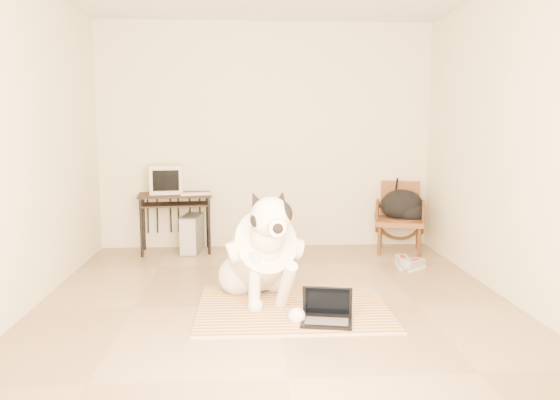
{
  "coord_description": "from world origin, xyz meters",
  "views": [
    {
      "loc": [
        -0.24,
        -4.37,
        1.5
      ],
      "look_at": [
        0.04,
        0.1,
        0.87
      ],
      "focal_mm": 35.0,
      "sensor_mm": 36.0,
      "label": 1
    }
  ],
  "objects": [
    {
      "name": "rattan_chair",
      "position": [
        1.57,
        1.88,
        0.41
      ],
      "size": [
        0.66,
        0.64,
        0.82
      ],
      "color": "brown",
      "rests_on": "floor"
    },
    {
      "name": "floor",
      "position": [
        0.0,
        0.0,
        0.0
      ],
      "size": [
        4.5,
        4.5,
        0.0
      ],
      "primitive_type": "plane",
      "color": "#957C5B",
      "rests_on": "ground"
    },
    {
      "name": "laptop",
      "position": [
        0.36,
        -0.44,
        0.08
      ],
      "size": [
        0.42,
        0.34,
        0.26
      ],
      "color": "black",
      "rests_on": "rug"
    },
    {
      "name": "dog",
      "position": [
        -0.11,
        0.15,
        0.4
      ],
      "size": [
        0.69,
        1.36,
        1.03
      ],
      "color": "white",
      "rests_on": "rug"
    },
    {
      "name": "computer_desk",
      "position": [
        -1.07,
        1.98,
        0.6
      ],
      "size": [
        0.88,
        0.55,
        0.69
      ],
      "color": "black",
      "rests_on": "floor"
    },
    {
      "name": "sneaker_right",
      "position": [
        1.5,
        1.05,
        0.04
      ],
      "size": [
        0.29,
        0.27,
        0.1
      ],
      "color": "silver",
      "rests_on": "floor"
    },
    {
      "name": "desk_keyboard",
      "position": [
        -0.82,
        1.87,
        0.71
      ],
      "size": [
        0.37,
        0.2,
        0.02
      ],
      "primitive_type": "cube",
      "rotation": [
        0.0,
        0.0,
        0.21
      ],
      "color": "beige",
      "rests_on": "computer_desk"
    },
    {
      "name": "wall_right",
      "position": [
        2.0,
        0.0,
        1.35
      ],
      "size": [
        0.0,
        4.5,
        4.5
      ],
      "primitive_type": "plane",
      "rotation": [
        1.57,
        0.0,
        -1.57
      ],
      "color": "beige",
      "rests_on": "floor"
    },
    {
      "name": "rug",
      "position": [
        0.14,
        -0.1,
        0.01
      ],
      "size": [
        1.56,
        1.2,
        0.02
      ],
      "color": "#B75F21",
      "rests_on": "floor"
    },
    {
      "name": "wall_left",
      "position": [
        -2.0,
        0.0,
        1.35
      ],
      "size": [
        0.0,
        4.5,
        4.5
      ],
      "primitive_type": "plane",
      "rotation": [
        1.57,
        0.0,
        1.57
      ],
      "color": "beige",
      "rests_on": "floor"
    },
    {
      "name": "pc_tower",
      "position": [
        -0.88,
        1.98,
        0.22
      ],
      "size": [
        0.25,
        0.49,
        0.44
      ],
      "color": "#505053",
      "rests_on": "floor"
    },
    {
      "name": "crt_monitor",
      "position": [
        -1.17,
        2.04,
        0.86
      ],
      "size": [
        0.41,
        0.4,
        0.33
      ],
      "color": "beige",
      "rests_on": "computer_desk"
    },
    {
      "name": "backpack",
      "position": [
        1.59,
        1.82,
        0.55
      ],
      "size": [
        0.5,
        0.44,
        0.37
      ],
      "color": "black",
      "rests_on": "rattan_chair"
    },
    {
      "name": "wall_back",
      "position": [
        0.0,
        2.25,
        1.35
      ],
      "size": [
        4.5,
        0.0,
        4.5
      ],
      "primitive_type": "plane",
      "rotation": [
        1.57,
        0.0,
        0.0
      ],
      "color": "beige",
      "rests_on": "floor"
    },
    {
      "name": "sneaker_left",
      "position": [
        1.41,
        1.17,
        0.05
      ],
      "size": [
        0.15,
        0.31,
        0.1
      ],
      "color": "silver",
      "rests_on": "floor"
    },
    {
      "name": "wall_front",
      "position": [
        0.0,
        -2.25,
        1.35
      ],
      "size": [
        4.5,
        0.0,
        4.5
      ],
      "primitive_type": "plane",
      "rotation": [
        -1.57,
        0.0,
        0.0
      ],
      "color": "beige",
      "rests_on": "floor"
    }
  ]
}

